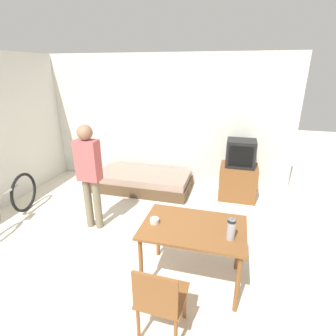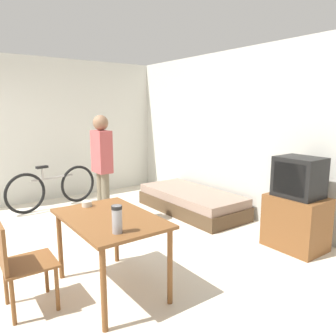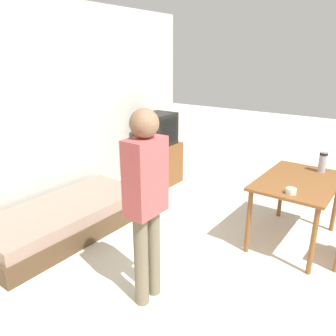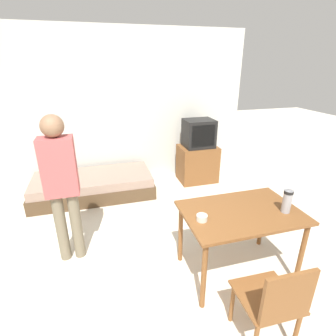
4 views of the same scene
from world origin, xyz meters
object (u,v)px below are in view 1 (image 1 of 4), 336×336
object	(u,v)px
daybed	(143,181)
tv	(239,173)
bicycle	(5,206)
mate_bowl	(155,221)
person_standing	(89,171)
dining_table	(193,233)
thermos_flask	(231,228)
wooden_chair	(159,299)

from	to	relation	value
daybed	tv	bearing A→B (deg)	3.04
tv	bicycle	world-z (taller)	tv
bicycle	mate_bowl	xyz separation A→B (m)	(2.65, -0.44, 0.42)
mate_bowl	person_standing	bearing A→B (deg)	148.66
dining_table	bicycle	bearing A→B (deg)	172.74
daybed	thermos_flask	world-z (taller)	thermos_flask
tv	wooden_chair	distance (m)	3.22
wooden_chair	bicycle	xyz separation A→B (m)	(-2.93, 1.20, -0.12)
person_standing	mate_bowl	distance (m)	1.50
wooden_chair	person_standing	world-z (taller)	person_standing
bicycle	dining_table	bearing A→B (deg)	-7.26
bicycle	mate_bowl	size ratio (longest dim) A/B	16.28
daybed	mate_bowl	world-z (taller)	mate_bowl
person_standing	thermos_flask	size ratio (longest dim) A/B	7.13
dining_table	person_standing	size ratio (longest dim) A/B	0.70
thermos_flask	wooden_chair	bearing A→B (deg)	-130.40
thermos_flask	mate_bowl	size ratio (longest dim) A/B	2.27
dining_table	wooden_chair	world-z (taller)	wooden_chair
tv	wooden_chair	world-z (taller)	tv
daybed	thermos_flask	distance (m)	3.09
dining_table	bicycle	world-z (taller)	bicycle
wooden_chair	thermos_flask	size ratio (longest dim) A/B	3.59
bicycle	thermos_flask	xyz separation A→B (m)	(3.50, -0.53, 0.52)
daybed	tv	world-z (taller)	tv
dining_table	person_standing	world-z (taller)	person_standing
daybed	person_standing	world-z (taller)	person_standing
wooden_chair	person_standing	distance (m)	2.23
bicycle	tv	bearing A→B (deg)	28.54
dining_table	person_standing	xyz separation A→B (m)	(-1.71, 0.73, 0.32)
tv	bicycle	distance (m)	4.09
bicycle	person_standing	world-z (taller)	person_standing
daybed	mate_bowl	bearing A→B (deg)	-66.51
dining_table	mate_bowl	world-z (taller)	mate_bowl
person_standing	tv	bearing A→B (deg)	36.26
daybed	person_standing	xyz separation A→B (m)	(-0.27, -1.51, 0.80)
daybed	bicycle	bearing A→B (deg)	-131.88
daybed	dining_table	bearing A→B (deg)	-57.30
person_standing	mate_bowl	world-z (taller)	person_standing
tv	mate_bowl	size ratio (longest dim) A/B	11.42
daybed	bicycle	distance (m)	2.49
wooden_chair	bicycle	bearing A→B (deg)	157.72
thermos_flask	mate_bowl	bearing A→B (deg)	174.19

